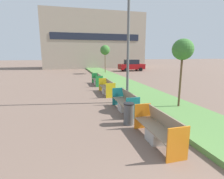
% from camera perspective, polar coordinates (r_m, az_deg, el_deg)
% --- Properties ---
extents(planter_grass_strip, '(2.80, 120.00, 0.18)m').
position_cam_1_polar(planter_grass_strip, '(13.70, 6.78, 0.32)').
color(planter_grass_strip, '#568442').
rests_on(planter_grass_strip, ground).
extents(building_backdrop, '(19.74, 5.87, 10.74)m').
position_cam_1_polar(building_backdrop, '(36.74, -5.80, 15.52)').
color(building_backdrop, tan).
rests_on(building_backdrop, ground).
extents(bench_orange_frame, '(0.65, 2.19, 0.94)m').
position_cam_1_polar(bench_orange_frame, '(5.78, 14.72, -12.82)').
color(bench_orange_frame, '#ADA8A0').
rests_on(bench_orange_frame, ground).
extents(bench_teal_frame, '(0.65, 2.25, 0.94)m').
position_cam_1_polar(bench_teal_frame, '(8.48, 4.34, -4.59)').
color(bench_teal_frame, '#ADA8A0').
rests_on(bench_teal_frame, ground).
extents(bench_yellow_frame, '(0.65, 2.45, 0.94)m').
position_cam_1_polar(bench_yellow_frame, '(12.15, -1.63, 0.37)').
color(bench_yellow_frame, '#ADA8A0').
rests_on(bench_yellow_frame, ground).
extents(bench_green_frame, '(0.65, 2.36, 0.94)m').
position_cam_1_polar(bench_green_frame, '(15.88, -4.76, 2.94)').
color(bench_green_frame, '#ADA8A0').
rests_on(bench_green_frame, ground).
extents(litter_bin, '(0.41, 0.41, 0.86)m').
position_cam_1_polar(litter_bin, '(6.91, 5.47, -7.86)').
color(litter_bin, '#4C4F51').
rests_on(litter_bin, ground).
extents(street_lamp_post, '(0.24, 0.44, 7.76)m').
position_cam_1_polar(street_lamp_post, '(9.84, 5.40, 20.47)').
color(street_lamp_post, '#56595B').
rests_on(street_lamp_post, ground).
extents(sapling_tree_near, '(0.99, 0.99, 3.43)m').
position_cam_1_polar(sapling_tree_near, '(9.00, 22.11, 11.77)').
color(sapling_tree_near, brown).
rests_on(sapling_tree_near, ground).
extents(sapling_tree_far, '(1.34, 1.34, 3.97)m').
position_cam_1_polar(sapling_tree_far, '(24.82, -2.28, 12.72)').
color(sapling_tree_far, brown).
rests_on(sapling_tree_far, ground).
extents(parked_car_distant, '(4.29, 2.00, 1.86)m').
position_cam_1_polar(parked_car_distant, '(29.23, 6.39, 7.83)').
color(parked_car_distant, maroon).
rests_on(parked_car_distant, ground).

